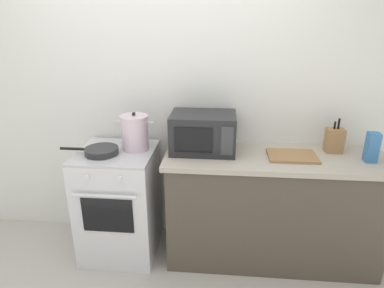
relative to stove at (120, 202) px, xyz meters
name	(u,v)px	position (x,y,z in m)	size (l,w,h in m)	color
back_wall	(201,101)	(0.65, 0.37, 0.79)	(4.40, 0.10, 2.50)	silver
lower_cabinet_right	(271,210)	(1.25, 0.02, -0.02)	(1.64, 0.56, 0.88)	#4C4238
countertop_right	(276,158)	(1.25, 0.02, 0.44)	(1.70, 0.60, 0.04)	#ADA393
stove	(120,202)	(0.00, 0.00, 0.00)	(0.60, 0.64, 0.92)	silver
stock_pot	(135,132)	(0.15, 0.06, 0.60)	(0.30, 0.22, 0.31)	silver
frying_pan	(101,151)	(-0.09, -0.07, 0.48)	(0.46, 0.26, 0.05)	#28282B
microwave	(203,132)	(0.69, 0.08, 0.61)	(0.50, 0.37, 0.30)	#232326
cutting_board	(292,156)	(1.36, 0.00, 0.47)	(0.36, 0.26, 0.02)	#997047
knife_block	(334,140)	(1.70, 0.14, 0.56)	(0.13, 0.10, 0.27)	#997047
pasta_box	(372,147)	(1.91, -0.03, 0.57)	(0.08, 0.08, 0.22)	teal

